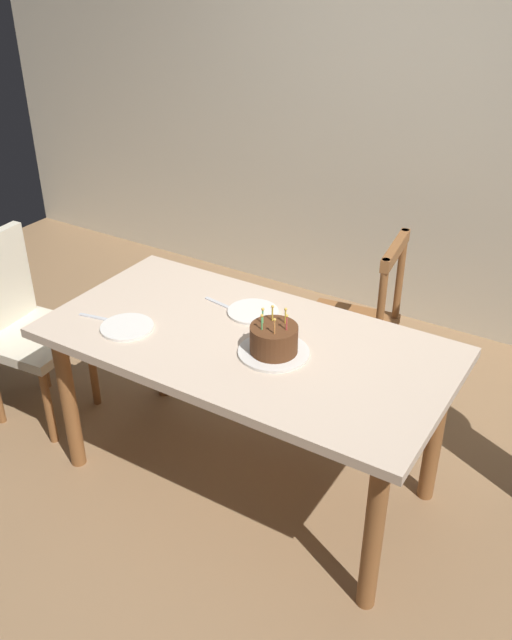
% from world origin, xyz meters
% --- Properties ---
extents(ground, '(6.40, 6.40, 0.00)m').
position_xyz_m(ground, '(0.00, 0.00, 0.00)').
color(ground, '#93704C').
extents(back_wall, '(6.40, 0.10, 2.60)m').
position_xyz_m(back_wall, '(0.00, 1.85, 1.30)').
color(back_wall, beige).
rests_on(back_wall, ground).
extents(dining_table, '(1.66, 0.85, 0.75)m').
position_xyz_m(dining_table, '(0.00, 0.00, 0.66)').
color(dining_table, beige).
rests_on(dining_table, ground).
extents(birthday_cake, '(0.28, 0.28, 0.19)m').
position_xyz_m(birthday_cake, '(0.15, -0.04, 0.81)').
color(birthday_cake, silver).
rests_on(birthday_cake, dining_table).
extents(plate_near_celebrant, '(0.22, 0.22, 0.01)m').
position_xyz_m(plate_near_celebrant, '(-0.46, -0.19, 0.76)').
color(plate_near_celebrant, white).
rests_on(plate_near_celebrant, dining_table).
extents(plate_far_side, '(0.22, 0.22, 0.01)m').
position_xyz_m(plate_far_side, '(-0.08, 0.19, 0.76)').
color(plate_far_side, white).
rests_on(plate_far_side, dining_table).
extents(fork_near_celebrant, '(0.18, 0.05, 0.01)m').
position_xyz_m(fork_near_celebrant, '(-0.62, -0.19, 0.76)').
color(fork_near_celebrant, silver).
rests_on(fork_near_celebrant, dining_table).
extents(fork_far_side, '(0.18, 0.05, 0.01)m').
position_xyz_m(fork_far_side, '(-0.24, 0.18, 0.76)').
color(fork_far_side, silver).
rests_on(fork_far_side, dining_table).
extents(chair_spindle_back, '(0.50, 0.50, 0.95)m').
position_xyz_m(chair_spindle_back, '(0.15, 0.75, 0.46)').
color(chair_spindle_back, brown).
rests_on(chair_spindle_back, ground).
extents(chair_upholstered, '(0.48, 0.48, 0.95)m').
position_xyz_m(chair_upholstered, '(-1.22, -0.13, 0.53)').
color(chair_upholstered, beige).
rests_on(chair_upholstered, ground).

